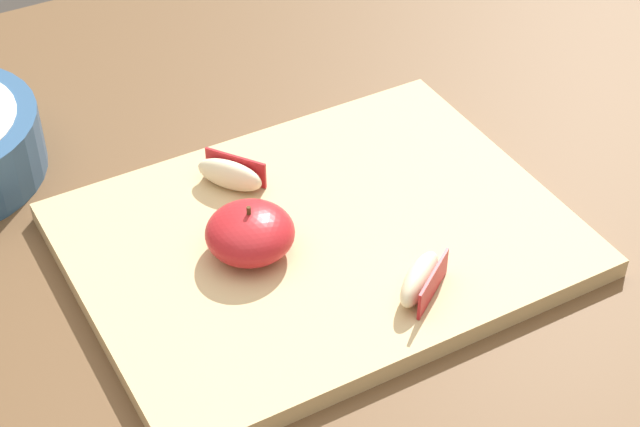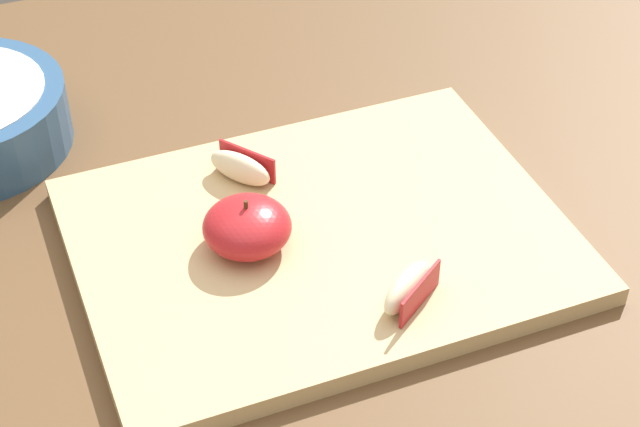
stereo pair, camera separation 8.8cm
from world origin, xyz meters
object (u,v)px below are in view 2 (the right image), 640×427
(apple_half_skin_up, at_px, (247,227))
(apple_wedge_middle, at_px, (409,288))
(cutting_board, at_px, (320,239))
(apple_wedge_left, at_px, (241,167))

(apple_half_skin_up, bearing_deg, apple_wedge_middle, -48.67)
(cutting_board, xyz_separation_m, apple_wedge_left, (-0.04, 0.09, 0.02))
(cutting_board, relative_size, apple_half_skin_up, 5.52)
(cutting_board, height_order, apple_wedge_left, apple_wedge_left)
(apple_half_skin_up, xyz_separation_m, apple_wedge_left, (0.02, 0.09, -0.01))
(cutting_board, height_order, apple_wedge_middle, apple_wedge_middle)
(apple_half_skin_up, distance_m, apple_wedge_left, 0.09)
(apple_half_skin_up, height_order, apple_wedge_left, apple_half_skin_up)
(apple_wedge_middle, xyz_separation_m, apple_wedge_left, (-0.07, 0.20, 0.00))
(cutting_board, bearing_deg, apple_half_skin_up, 174.31)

